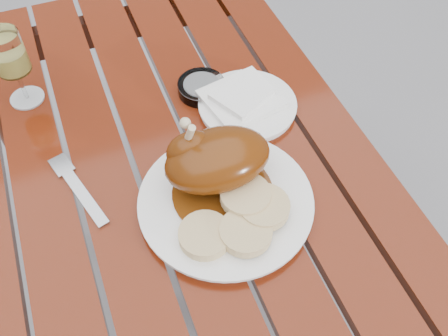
{
  "coord_description": "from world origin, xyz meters",
  "views": [
    {
      "loc": [
        -0.11,
        -0.62,
        1.51
      ],
      "look_at": [
        0.09,
        -0.09,
        0.78
      ],
      "focal_mm": 40.0,
      "sensor_mm": 36.0,
      "label": 1
    }
  ],
  "objects_px": {
    "dinner_plate": "(226,202)",
    "ashtray": "(202,88)",
    "wine_glass": "(15,68)",
    "side_plate": "(247,106)",
    "table": "(177,248)"
  },
  "relations": [
    {
      "from": "dinner_plate",
      "to": "ashtray",
      "type": "distance_m",
      "value": 0.3
    },
    {
      "from": "wine_glass",
      "to": "side_plate",
      "type": "relative_size",
      "value": 0.82
    },
    {
      "from": "table",
      "to": "dinner_plate",
      "type": "bearing_deg",
      "value": -64.09
    },
    {
      "from": "dinner_plate",
      "to": "ashtray",
      "type": "bearing_deg",
      "value": 78.61
    },
    {
      "from": "table",
      "to": "ashtray",
      "type": "relative_size",
      "value": 11.68
    },
    {
      "from": "dinner_plate",
      "to": "ashtray",
      "type": "height_order",
      "value": "ashtray"
    },
    {
      "from": "dinner_plate",
      "to": "side_plate",
      "type": "distance_m",
      "value": 0.25
    },
    {
      "from": "wine_glass",
      "to": "side_plate",
      "type": "bearing_deg",
      "value": -24.83
    },
    {
      "from": "dinner_plate",
      "to": "wine_glass",
      "type": "distance_m",
      "value": 0.51
    },
    {
      "from": "wine_glass",
      "to": "ashtray",
      "type": "relative_size",
      "value": 1.65
    },
    {
      "from": "side_plate",
      "to": "ashtray",
      "type": "relative_size",
      "value": 2.02
    },
    {
      "from": "dinner_plate",
      "to": "side_plate",
      "type": "bearing_deg",
      "value": 58.05
    },
    {
      "from": "ashtray",
      "to": "side_plate",
      "type": "bearing_deg",
      "value": -48.3
    },
    {
      "from": "wine_glass",
      "to": "table",
      "type": "bearing_deg",
      "value": -49.2
    },
    {
      "from": "table",
      "to": "wine_glass",
      "type": "bearing_deg",
      "value": 130.8
    }
  ]
}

